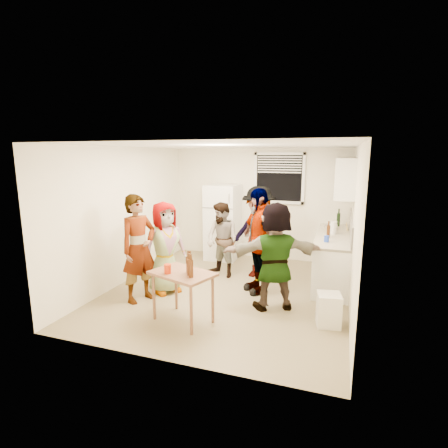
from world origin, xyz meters
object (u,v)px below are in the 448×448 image
at_px(wine_bottle, 338,226).
at_px(guest_grey, 167,291).
at_px(beer_bottle_counter, 328,238).
at_px(guest_black, 257,291).
at_px(beer_bottle_table, 191,277).
at_px(guest_orange, 273,307).
at_px(serving_table, 184,321).
at_px(guest_back_right, 258,276).
at_px(kettle, 332,230).
at_px(guest_back_left, 222,276).
at_px(blue_cup, 326,242).
at_px(red_cup, 168,273).
at_px(guest_stripe, 141,300).
at_px(trash_bin, 329,309).
at_px(refrigerator, 223,222).

relative_size(wine_bottle, guest_grey, 0.17).
height_order(beer_bottle_counter, guest_black, beer_bottle_counter).
distance_m(beer_bottle_table, guest_orange, 1.56).
height_order(serving_table, guest_back_right, serving_table).
relative_size(kettle, serving_table, 0.27).
bearing_deg(guest_back_right, guest_grey, -122.51).
bearing_deg(guest_back_left, serving_table, -63.17).
height_order(blue_cup, red_cup, blue_cup).
distance_m(wine_bottle, serving_table, 3.92).
xyz_separation_m(beer_bottle_table, guest_back_right, (0.38, 2.31, -0.73)).
xyz_separation_m(guest_grey, guest_back_left, (0.66, 1.08, 0.00)).
xyz_separation_m(red_cup, guest_orange, (1.32, 0.97, -0.73)).
distance_m(serving_table, beer_bottle_table, 0.77).
xyz_separation_m(serving_table, guest_stripe, (-0.99, 0.45, 0.00)).
bearing_deg(trash_bin, red_cup, -163.52).
xyz_separation_m(refrigerator, guest_back_left, (0.39, -1.15, -0.85)).
bearing_deg(beer_bottle_counter, serving_table, -131.26).
bearing_deg(kettle, trash_bin, -98.45).
relative_size(wine_bottle, red_cup, 2.07).
distance_m(kettle, beer_bottle_counter, 0.71).
height_order(serving_table, guest_grey, serving_table).
bearing_deg(serving_table, beer_bottle_table, -35.43).
relative_size(kettle, beer_bottle_counter, 1.07).
bearing_deg(beer_bottle_table, red_cup, 174.55).
height_order(kettle, guest_black, kettle).
distance_m(guest_back_right, guest_orange, 1.43).
bearing_deg(wine_bottle, refrigerator, -177.72).
height_order(red_cup, guest_black, red_cup).
bearing_deg(beer_bottle_table, guest_stripe, 153.37).
bearing_deg(refrigerator, guest_stripe, -100.53).
bearing_deg(guest_back_right, guest_black, -62.57).
bearing_deg(guest_grey, guest_back_left, 3.81).
bearing_deg(red_cup, serving_table, 31.05).
xyz_separation_m(blue_cup, red_cup, (-2.03, -1.88, -0.17)).
distance_m(refrigerator, wine_bottle, 2.50).
relative_size(refrigerator, guest_stripe, 0.97).
bearing_deg(refrigerator, beer_bottle_counter, -23.53).
bearing_deg(serving_table, blue_cup, 43.79).
distance_m(beer_bottle_counter, blue_cup, 0.35).
height_order(guest_back_left, guest_orange, guest_back_left).
distance_m(trash_bin, guest_back_right, 2.17).
xyz_separation_m(kettle, guest_orange, (-0.77, -1.97, -0.90)).
height_order(guest_stripe, guest_back_left, guest_back_left).
relative_size(blue_cup, trash_bin, 0.24).
relative_size(kettle, guest_stripe, 0.14).
bearing_deg(trash_bin, guest_grey, 172.05).
distance_m(beer_bottle_counter, beer_bottle_table, 2.81).
distance_m(kettle, guest_back_right, 1.74).
height_order(guest_grey, guest_orange, guest_grey).
distance_m(guest_grey, guest_back_left, 1.27).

